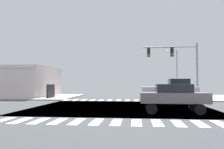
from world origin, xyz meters
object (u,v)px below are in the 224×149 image
(street_lamp, at_px, (175,68))
(pickup_leading_1, at_px, (171,90))
(traffic_signal_mast, at_px, (175,58))
(sedan_queued_1, at_px, (174,96))

(street_lamp, xyz_separation_m, pickup_leading_1, (-2.87, -14.84, -3.09))
(street_lamp, relative_size, pickup_leading_1, 1.42)
(traffic_signal_mast, xyz_separation_m, street_lamp, (1.83, 11.08, -0.31))
(sedan_queued_1, bearing_deg, pickup_leading_1, -7.13)
(street_lamp, bearing_deg, sedan_queued_1, -99.74)
(pickup_leading_1, bearing_deg, sedan_queued_1, -7.13)
(traffic_signal_mast, distance_m, street_lamp, 11.23)
(street_lamp, distance_m, sedan_queued_1, 22.40)
(traffic_signal_mast, height_order, sedan_queued_1, traffic_signal_mast)
(sedan_queued_1, bearing_deg, traffic_signal_mast, -10.14)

